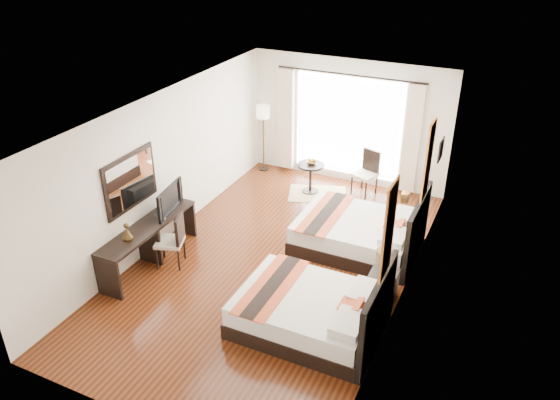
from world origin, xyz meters
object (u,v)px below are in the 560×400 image
at_px(table_lamp, 384,258).
at_px(window_chair, 365,181).
at_px(bed_far, 361,233).
at_px(vase, 382,277).
at_px(fruit_bowl, 311,163).
at_px(side_table, 310,178).
at_px(console_desk, 150,244).
at_px(nightstand, 381,288).
at_px(television, 166,199).
at_px(bed_near, 313,311).
at_px(floor_lamp, 263,116).
at_px(desk_chair, 172,249).

height_order(table_lamp, window_chair, window_chair).
bearing_deg(table_lamp, bed_far, 120.03).
xyz_separation_m(vase, fruit_bowl, (-2.51, 3.26, 0.12)).
bearing_deg(side_table, fruit_bowl, 95.94).
relative_size(console_desk, side_table, 3.30).
xyz_separation_m(nightstand, console_desk, (-3.98, -0.67, 0.13)).
distance_m(table_lamp, side_table, 3.92).
bearing_deg(television, vase, -99.46).
height_order(bed_near, window_chair, bed_near).
bearing_deg(floor_lamp, window_chair, -4.13).
distance_m(desk_chair, window_chair, 4.63).
bearing_deg(console_desk, fruit_bowl, 68.36).
bearing_deg(console_desk, television, 87.92).
relative_size(desk_chair, window_chair, 1.00).
distance_m(floor_lamp, window_chair, 2.78).
distance_m(table_lamp, console_desk, 4.05).
xyz_separation_m(bed_near, fruit_bowl, (-1.74, 4.16, 0.38)).
xyz_separation_m(vase, floor_lamp, (-3.97, 3.85, 0.77)).
distance_m(vase, side_table, 4.09).
height_order(bed_far, fruit_bowl, bed_far).
height_order(bed_near, television, television).
bearing_deg(desk_chair, floor_lamp, -105.14).
bearing_deg(television, floor_lamp, -9.17).
relative_size(nightstand, window_chair, 0.53).
xyz_separation_m(television, side_table, (1.48, 3.19, -0.68)).
distance_m(console_desk, fruit_bowl, 4.07).
bearing_deg(console_desk, floor_lamp, 89.54).
distance_m(side_table, window_chair, 1.19).
distance_m(vase, window_chair, 3.94).
bearing_deg(vase, desk_chair, -173.83).
relative_size(bed_near, side_table, 3.17).
bearing_deg(window_chair, nightstand, 40.91).
bearing_deg(desk_chair, bed_near, 150.37).
distance_m(floor_lamp, fruit_bowl, 1.71).
distance_m(bed_far, vase, 1.73).
distance_m(bed_near, television, 3.42).
height_order(nightstand, vase, vase).
height_order(vase, console_desk, console_desk).
height_order(bed_near, desk_chair, bed_near).
bearing_deg(table_lamp, window_chair, 111.40).
xyz_separation_m(vase, side_table, (-2.51, 3.23, -0.24)).
height_order(bed_far, television, television).
distance_m(nightstand, vase, 0.36).
xyz_separation_m(desk_chair, floor_lamp, (-0.34, 4.25, 1.05)).
xyz_separation_m(bed_near, vase, (0.77, 0.90, 0.26)).
relative_size(table_lamp, console_desk, 0.19).
relative_size(television, side_table, 1.33).
relative_size(bed_far, console_desk, 0.99).
bearing_deg(window_chair, bed_far, 35.14).
xyz_separation_m(side_table, fruit_bowl, (-0.00, 0.03, 0.36)).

